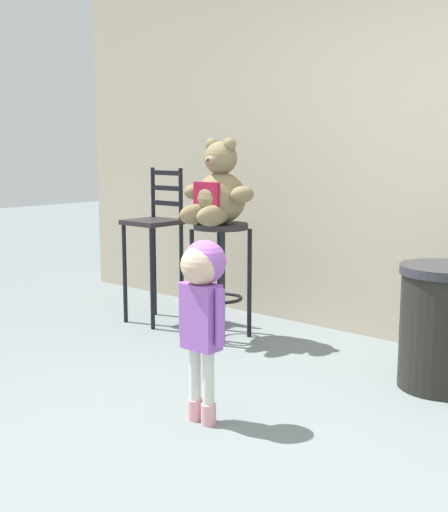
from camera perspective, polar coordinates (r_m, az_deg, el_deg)
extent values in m
plane|color=slate|center=(2.98, -0.09, -17.16)|extent=(24.00, 24.00, 0.00)
cylinder|color=#262024|center=(4.55, -0.28, 2.61)|extent=(0.38, 0.38, 0.04)
cylinder|color=black|center=(4.61, -2.79, -2.48)|extent=(0.03, 0.03, 0.78)
cylinder|color=black|center=(4.42, -0.10, -2.98)|extent=(0.03, 0.03, 0.78)
cylinder|color=black|center=(4.82, -0.43, -1.96)|extent=(0.03, 0.03, 0.78)
cylinder|color=black|center=(4.63, 2.23, -2.41)|extent=(0.03, 0.03, 0.78)
torus|color=black|center=(4.64, -0.27, -3.69)|extent=(0.31, 0.31, 0.02)
sphere|color=olive|center=(4.53, -0.28, 5.08)|extent=(0.35, 0.35, 0.35)
cube|color=maroon|center=(4.43, -1.52, 5.09)|extent=(0.22, 0.03, 0.21)
sphere|color=olive|center=(4.52, -0.28, 8.53)|extent=(0.23, 0.23, 0.23)
ellipsoid|color=#886A5A|center=(4.45, -1.11, 8.35)|extent=(0.10, 0.07, 0.07)
sphere|color=black|center=(4.43, -1.34, 8.37)|extent=(0.03, 0.03, 0.03)
sphere|color=olive|center=(4.57, -1.04, 9.68)|extent=(0.09, 0.09, 0.09)
sphere|color=olive|center=(4.47, 0.49, 9.69)|extent=(0.09, 0.09, 0.09)
ellipsoid|color=olive|center=(4.66, -2.48, 5.62)|extent=(0.12, 0.20, 0.11)
ellipsoid|color=olive|center=(4.37, 1.60, 5.39)|extent=(0.12, 0.20, 0.11)
ellipsoid|color=olive|center=(4.47, -2.47, 3.65)|extent=(0.12, 0.30, 0.14)
ellipsoid|color=olive|center=(4.36, -0.95, 3.52)|extent=(0.12, 0.30, 0.14)
cylinder|color=pink|center=(3.33, -2.52, -13.21)|extent=(0.07, 0.07, 0.10)
cylinder|color=silver|center=(3.27, -2.55, -10.18)|extent=(0.06, 0.06, 0.27)
cylinder|color=pink|center=(3.28, -1.36, -13.61)|extent=(0.07, 0.07, 0.10)
cylinder|color=silver|center=(3.21, -1.37, -10.53)|extent=(0.06, 0.06, 0.27)
cube|color=#9657B9|center=(3.15, -1.99, -5.30)|extent=(0.19, 0.11, 0.32)
cylinder|color=#9657B9|center=(3.23, -3.56, -4.67)|extent=(0.05, 0.05, 0.27)
cylinder|color=#9657B9|center=(3.07, -0.35, -5.38)|extent=(0.05, 0.05, 0.27)
sphere|color=#D8B293|center=(3.10, -2.02, -0.76)|extent=(0.20, 0.20, 0.20)
sphere|color=#9C59BC|center=(3.11, -1.71, -0.53)|extent=(0.21, 0.21, 0.21)
cylinder|color=black|center=(3.86, 18.47, -6.27)|extent=(0.46, 0.46, 0.65)
cylinder|color=#2D2D33|center=(3.78, 18.74, -1.16)|extent=(0.49, 0.49, 0.05)
cube|color=#262024|center=(5.02, -6.27, 2.96)|extent=(0.36, 0.36, 0.03)
cylinder|color=black|center=(5.09, -8.64, -1.55)|extent=(0.03, 0.03, 0.76)
cylinder|color=black|center=(4.86, -6.28, -2.00)|extent=(0.03, 0.03, 0.76)
cylinder|color=black|center=(5.29, -6.10, -1.08)|extent=(0.03, 0.03, 0.76)
cylinder|color=black|center=(5.07, -3.72, -1.50)|extent=(0.03, 0.03, 0.76)
cylinder|color=black|center=(5.22, -6.21, 5.54)|extent=(0.03, 0.03, 0.39)
cylinder|color=black|center=(5.00, -3.79, 5.41)|extent=(0.03, 0.03, 0.39)
cube|color=black|center=(5.11, -5.02, 4.61)|extent=(0.31, 0.02, 0.04)
cube|color=black|center=(5.10, -5.04, 5.92)|extent=(0.31, 0.02, 0.04)
cube|color=black|center=(5.10, -5.05, 7.23)|extent=(0.31, 0.02, 0.04)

